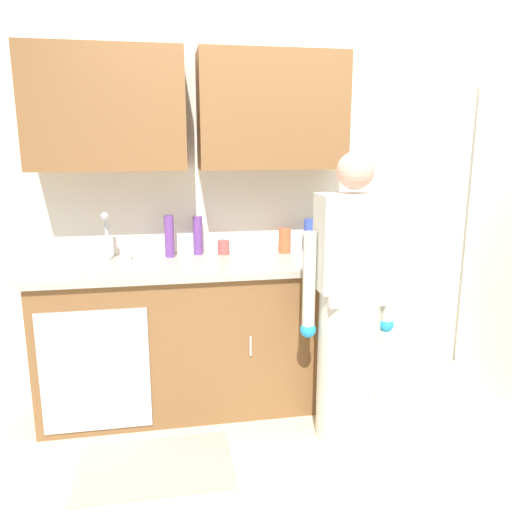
{
  "coord_description": "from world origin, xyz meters",
  "views": [
    {
      "loc": [
        -0.73,
        -2.34,
        1.66
      ],
      "look_at": [
        -0.2,
        0.55,
        1.0
      ],
      "focal_mm": 35.39,
      "sensor_mm": 36.0,
      "label": 1
    }
  ],
  "objects": [
    {
      "name": "cup_by_sink",
      "position": [
        -0.36,
        0.91,
        0.99
      ],
      "size": [
        0.08,
        0.08,
        0.09
      ],
      "primitive_type": "cylinder",
      "color": "#B24C47",
      "rests_on": "countertop"
    },
    {
      "name": "countertop",
      "position": [
        -0.55,
        0.7,
        0.92
      ],
      "size": [
        1.96,
        0.66,
        0.04
      ],
      "primitive_type": "cube",
      "color": "#A8A093",
      "rests_on": "counter_cabinet"
    },
    {
      "name": "bottle_water_tall",
      "position": [
        -0.71,
        0.89,
        1.08
      ],
      "size": [
        0.06,
        0.06,
        0.27
      ],
      "primitive_type": "cylinder",
      "color": "#66388C",
      "rests_on": "countertop"
    },
    {
      "name": "person_at_sink",
      "position": [
        0.26,
        0.18,
        0.69
      ],
      "size": [
        0.55,
        0.34,
        1.62
      ],
      "color": "white",
      "rests_on": "ground"
    },
    {
      "name": "floor_mat",
      "position": [
        -0.83,
        0.05,
        0.01
      ],
      "size": [
        0.8,
        0.5,
        0.01
      ],
      "primitive_type": "cube",
      "color": "gray",
      "rests_on": "ground"
    },
    {
      "name": "kitchen_wall_with_uppers",
      "position": [
        -0.14,
        0.99,
        1.48
      ],
      "size": [
        4.8,
        0.44,
        2.7
      ],
      "color": "silver",
      "rests_on": "ground"
    },
    {
      "name": "bottle_cleaner_spray",
      "position": [
        -0.52,
        0.94,
        1.07
      ],
      "size": [
        0.06,
        0.06,
        0.25
      ],
      "primitive_type": "cylinder",
      "color": "#66388C",
      "rests_on": "countertop"
    },
    {
      "name": "counter_cabinet",
      "position": [
        -0.55,
        0.7,
        0.45
      ],
      "size": [
        1.9,
        0.62,
        0.9
      ],
      "color": "brown",
      "rests_on": "ground"
    },
    {
      "name": "bottle_soap",
      "position": [
        0.34,
        0.86,
        1.06
      ],
      "size": [
        0.07,
        0.07,
        0.24
      ],
      "primitive_type": "cylinder",
      "color": "#2D8C4C",
      "rests_on": "countertop"
    },
    {
      "name": "ground_plane",
      "position": [
        0.0,
        0.0,
        0.0
      ],
      "size": [
        9.0,
        9.0,
        0.0
      ],
      "primitive_type": "plane",
      "color": "beige"
    },
    {
      "name": "bottle_dish_liquid",
      "position": [
        0.05,
        0.88,
        1.02
      ],
      "size": [
        0.08,
        0.08,
        0.16
      ],
      "primitive_type": "cylinder",
      "color": "#E05933",
      "rests_on": "countertop"
    },
    {
      "name": "sink",
      "position": [
        -1.05,
        0.71,
        0.93
      ],
      "size": [
        0.5,
        0.36,
        0.35
      ],
      "color": "#B7BABF",
      "rests_on": "counter_cabinet"
    },
    {
      "name": "sponge",
      "position": [
        0.32,
        0.53,
        0.96
      ],
      "size": [
        0.11,
        0.07,
        0.03
      ],
      "primitive_type": "cube",
      "color": "#4CBF4C",
      "rests_on": "countertop"
    },
    {
      "name": "bottle_water_short",
      "position": [
        0.22,
        0.87,
        1.05
      ],
      "size": [
        0.07,
        0.07,
        0.23
      ],
      "primitive_type": "cylinder",
      "color": "#334CB2",
      "rests_on": "countertop"
    }
  ]
}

